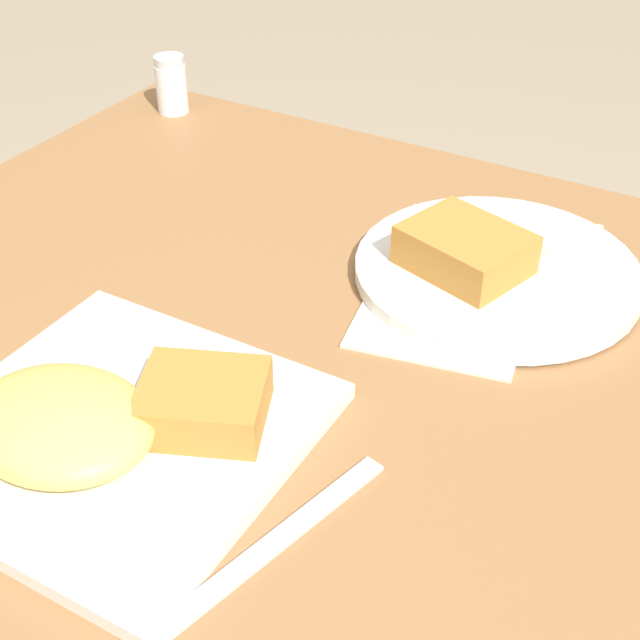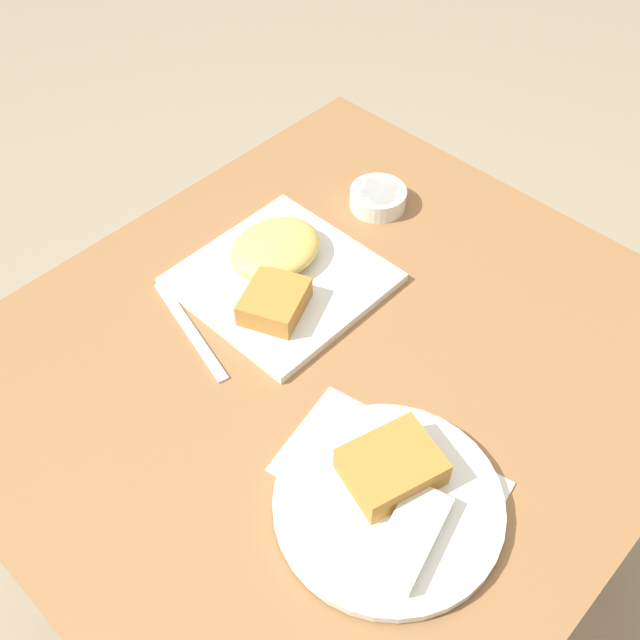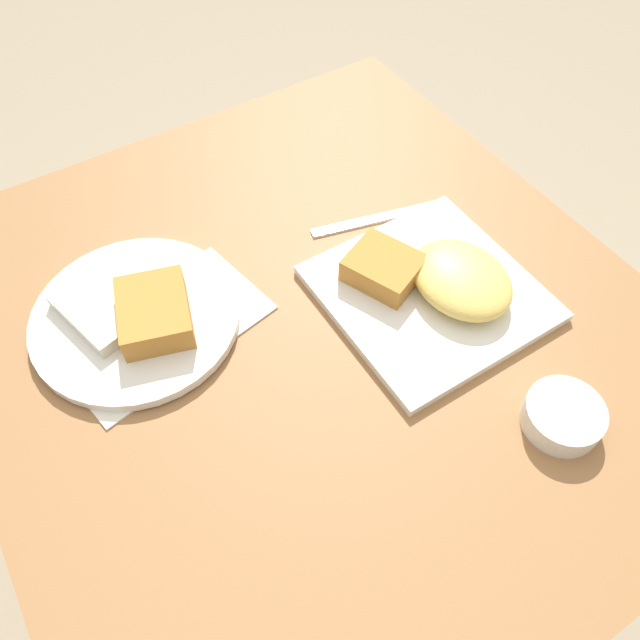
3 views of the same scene
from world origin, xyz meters
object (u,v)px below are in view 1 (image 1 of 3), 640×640
object	(u,v)px
plate_square_near	(108,425)
salt_shaker	(172,88)
plate_oval_far	(493,263)
butter_knife	(272,545)

from	to	relation	value
plate_square_near	salt_shaker	size ratio (longest dim) A/B	3.58
plate_oval_far	butter_knife	distance (m)	0.39
plate_oval_far	salt_shaker	world-z (taller)	salt_shaker
plate_square_near	butter_knife	bearing A→B (deg)	-7.58
salt_shaker	plate_square_near	bearing A→B (deg)	-56.98
salt_shaker	butter_knife	world-z (taller)	salt_shaker
plate_oval_far	butter_knife	size ratio (longest dim) A/B	1.31
plate_square_near	salt_shaker	bearing A→B (deg)	123.02
plate_square_near	butter_knife	distance (m)	0.16
plate_square_near	salt_shaker	xyz separation A→B (m)	(-0.35, 0.54, 0.01)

